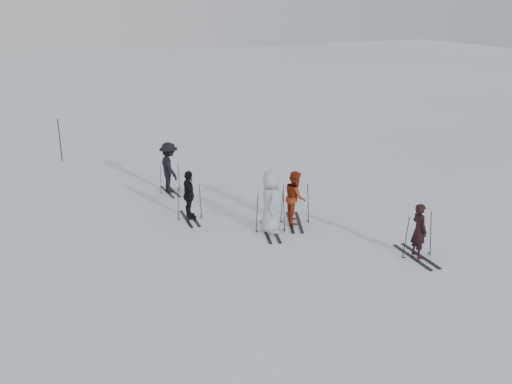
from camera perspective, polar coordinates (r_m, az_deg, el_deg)
ground at (r=17.36m, az=1.50°, el=-4.09°), size 120.00×120.00×0.00m
skier_near_dark at (r=16.11m, az=15.98°, el=-3.80°), size 0.43×0.60×1.53m
skier_red at (r=17.84m, az=3.94°, el=-0.59°), size 0.91×1.00×1.67m
skier_grey at (r=17.05m, az=1.47°, el=-1.07°), size 0.88×1.08×1.91m
skier_uphill_left at (r=18.24m, az=-6.71°, el=-0.37°), size 0.50×0.97×1.58m
skier_uphill_far at (r=20.85m, az=-8.66°, el=2.39°), size 0.68×1.18×1.83m
skis_near_dark at (r=16.15m, az=15.94°, el=-4.17°), size 1.88×1.14×1.30m
skis_red at (r=17.90m, az=3.93°, el=-1.09°), size 2.07×1.64×1.34m
skis_grey at (r=17.15m, az=1.47°, el=-1.96°), size 2.05×1.51×1.34m
skis_uphill_left at (r=18.31m, az=-6.68°, el=-0.97°), size 1.72×1.06×1.18m
skis_uphill_far at (r=20.96m, az=-8.61°, el=1.46°), size 1.54×0.82×1.12m
piste_marker at (r=26.04m, az=-19.02°, el=4.93°), size 0.05×0.05×1.85m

